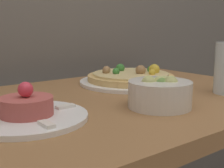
% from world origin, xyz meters
% --- Properties ---
extents(dining_table, '(1.06, 0.63, 0.79)m').
position_xyz_m(dining_table, '(0.00, 0.31, 0.65)').
color(dining_table, olive).
rests_on(dining_table, ground_plane).
extents(pizza_plate, '(0.31, 0.31, 0.06)m').
position_xyz_m(pizza_plate, '(0.21, 0.43, 0.80)').
color(pizza_plate, white).
rests_on(pizza_plate, dining_table).
extents(tartare_plate, '(0.23, 0.23, 0.07)m').
position_xyz_m(tartare_plate, '(-0.19, 0.26, 0.80)').
color(tartare_plate, white).
rests_on(tartare_plate, dining_table).
extents(small_bowl, '(0.14, 0.14, 0.07)m').
position_xyz_m(small_bowl, '(0.07, 0.17, 0.82)').
color(small_bowl, silver).
rests_on(small_bowl, dining_table).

